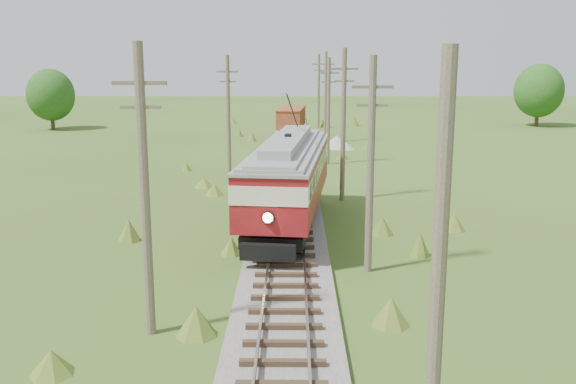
{
  "coord_description": "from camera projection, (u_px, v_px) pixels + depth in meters",
  "views": [
    {
      "loc": [
        0.3,
        -6.81,
        8.61
      ],
      "look_at": [
        0.0,
        24.38,
        1.91
      ],
      "focal_mm": 40.0,
      "sensor_mm": 36.0,
      "label": 1
    }
  ],
  "objects": [
    {
      "name": "railbed_main",
      "position": [
        289.0,
        187.0,
        41.67
      ],
      "size": [
        3.6,
        96.0,
        0.57
      ],
      "color": "#605B54",
      "rests_on": "ground"
    },
    {
      "name": "streetcar",
      "position": [
        288.0,
        174.0,
        31.59
      ],
      "size": [
        4.62,
        13.84,
        6.27
      ],
      "rotation": [
        0.0,
        0.0,
        -0.11
      ],
      "color": "black",
      "rests_on": "ground"
    },
    {
      "name": "gondola",
      "position": [
        291.0,
        119.0,
        67.95
      ],
      "size": [
        3.19,
        7.84,
        2.54
      ],
      "rotation": [
        0.0,
        0.0,
        -0.09
      ],
      "color": "black",
      "rests_on": "ground"
    },
    {
      "name": "gravel_pile",
      "position": [
        338.0,
        142.0,
        60.15
      ],
      "size": [
        3.19,
        3.39,
        1.16
      ],
      "color": "gray",
      "rests_on": "ground"
    },
    {
      "name": "utility_pole_r_1",
      "position": [
        438.0,
        277.0,
        12.4
      ],
      "size": [
        0.3,
        0.3,
        8.8
      ],
      "color": "brown",
      "rests_on": "ground"
    },
    {
      "name": "utility_pole_r_2",
      "position": [
        371.0,
        164.0,
        25.1
      ],
      "size": [
        1.6,
        0.3,
        8.6
      ],
      "color": "brown",
      "rests_on": "ground"
    },
    {
      "name": "utility_pole_r_3",
      "position": [
        343.0,
        124.0,
        37.77
      ],
      "size": [
        1.6,
        0.3,
        9.0
      ],
      "color": "brown",
      "rests_on": "ground"
    },
    {
      "name": "utility_pole_r_4",
      "position": [
        328.0,
        110.0,
        50.55
      ],
      "size": [
        1.6,
        0.3,
        8.4
      ],
      "color": "brown",
      "rests_on": "ground"
    },
    {
      "name": "utility_pole_r_5",
      "position": [
        326.0,
        96.0,
        63.2
      ],
      "size": [
        1.6,
        0.3,
        8.9
      ],
      "color": "brown",
      "rests_on": "ground"
    },
    {
      "name": "utility_pole_r_6",
      "position": [
        319.0,
        90.0,
        75.93
      ],
      "size": [
        1.6,
        0.3,
        8.7
      ],
      "color": "brown",
      "rests_on": "ground"
    },
    {
      "name": "utility_pole_l_a",
      "position": [
        145.0,
        190.0,
        19.27
      ],
      "size": [
        1.6,
        0.3,
        9.0
      ],
      "color": "brown",
      "rests_on": "ground"
    },
    {
      "name": "utility_pole_l_b",
      "position": [
        228.0,
        113.0,
        46.69
      ],
      "size": [
        1.6,
        0.3,
        8.6
      ],
      "color": "brown",
      "rests_on": "ground"
    },
    {
      "name": "tree_mid_a",
      "position": [
        51.0,
        95.0,
        74.37
      ],
      "size": [
        5.46,
        5.46,
        7.03
      ],
      "color": "#38281C",
      "rests_on": "ground"
    },
    {
      "name": "tree_mid_b",
      "position": [
        539.0,
        91.0,
        77.67
      ],
      "size": [
        5.88,
        5.88,
        7.57
      ],
      "color": "#38281C",
      "rests_on": "ground"
    }
  ]
}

